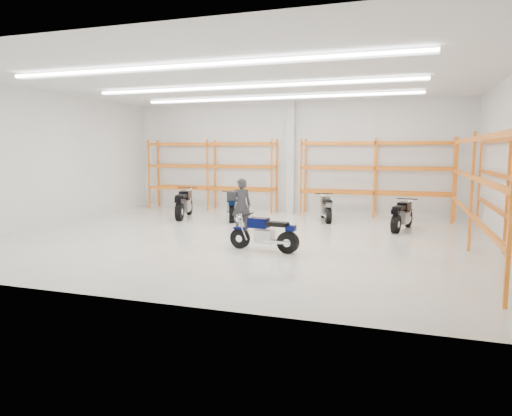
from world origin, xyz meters
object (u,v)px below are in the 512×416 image
(standing_man, at_px, (241,205))
(structural_column, at_px, (291,158))
(motorcycle_back_c, at_px, (326,209))
(motorcycle_back_d, at_px, (402,216))
(motorcycle_back_a, at_px, (184,204))
(motorcycle_back_b, at_px, (231,206))
(motorcycle_main, at_px, (267,234))

(standing_man, xyz_separation_m, structural_column, (0.32, 5.11, 1.41))
(motorcycle_back_c, xyz_separation_m, motorcycle_back_d, (2.62, -1.23, 0.01))
(motorcycle_back_a, xyz_separation_m, motorcycle_back_b, (1.92, 0.02, 0.02))
(motorcycle_back_c, distance_m, standing_man, 3.79)
(motorcycle_back_c, relative_size, structural_column, 0.43)
(motorcycle_main, height_order, motorcycle_back_b, motorcycle_back_b)
(motorcycle_back_a, bearing_deg, motorcycle_back_b, 0.48)
(motorcycle_back_c, height_order, structural_column, structural_column)
(standing_man, bearing_deg, motorcycle_back_a, -61.72)
(motorcycle_back_b, bearing_deg, motorcycle_back_d, -2.94)
(motorcycle_back_d, distance_m, structural_column, 5.76)
(motorcycle_back_a, relative_size, motorcycle_back_c, 1.17)
(motorcycle_back_c, bearing_deg, motorcycle_back_b, -164.26)
(motorcycle_back_a, xyz_separation_m, motorcycle_back_d, (7.83, -0.29, -0.06))
(motorcycle_back_b, bearing_deg, motorcycle_main, -59.22)
(motorcycle_back_b, height_order, structural_column, structural_column)
(motorcycle_back_a, xyz_separation_m, standing_man, (3.09, -2.17, 0.32))
(motorcycle_back_a, distance_m, structural_column, 4.82)
(motorcycle_back_c, relative_size, standing_man, 1.13)
(motorcycle_main, relative_size, motorcycle_back_c, 0.98)
(motorcycle_main, height_order, motorcycle_back_d, motorcycle_back_d)
(structural_column, bearing_deg, motorcycle_back_b, -117.01)
(motorcycle_main, distance_m, standing_man, 2.84)
(motorcycle_back_a, xyz_separation_m, structural_column, (3.41, 2.94, 1.73))
(motorcycle_main, distance_m, motorcycle_back_d, 5.32)
(motorcycle_back_b, height_order, motorcycle_back_c, motorcycle_back_b)
(motorcycle_back_a, relative_size, standing_man, 1.33)
(motorcycle_main, xyz_separation_m, motorcycle_back_a, (-4.62, 4.52, 0.09))
(motorcycle_back_b, relative_size, motorcycle_back_c, 1.10)
(motorcycle_back_d, relative_size, structural_column, 0.44)
(motorcycle_main, distance_m, motorcycle_back_c, 5.50)
(motorcycle_main, height_order, motorcycle_back_c, motorcycle_back_c)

